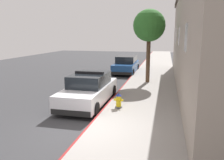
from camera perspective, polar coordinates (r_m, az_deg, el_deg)
name	(u,v)px	position (r m, az deg, el deg)	size (l,w,h in m)	color
ground_plane	(79,79)	(19.26, -8.18, 0.32)	(31.09, 60.00, 0.20)	#353538
sidewalk_pavement	(152,80)	(17.94, 9.95, 0.05)	(3.38, 60.00, 0.16)	gray
curb_painted_edge	(130,79)	(18.12, 4.48, 0.30)	(0.08, 60.00, 0.16)	maroon
police_cruiser	(89,90)	(11.80, -5.66, -2.38)	(1.94, 4.84, 1.68)	white
parked_car_silver_ahead	(126,65)	(21.41, 3.55, 3.78)	(1.94, 4.84, 1.56)	navy
fire_hydrant	(119,100)	(10.67, 1.65, -5.07)	(0.44, 0.40, 0.76)	#4C4C51
street_tree	(149,26)	(16.34, 9.19, 13.04)	(2.21, 2.21, 5.06)	brown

